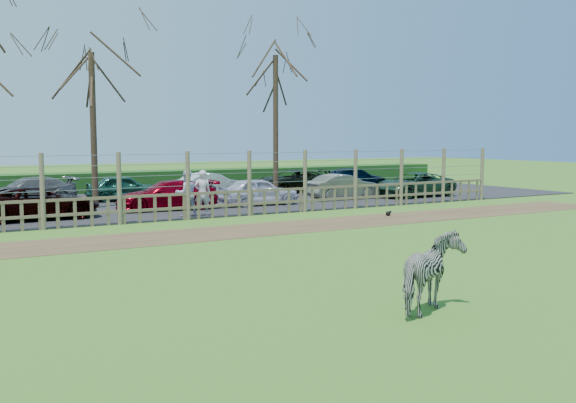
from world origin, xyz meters
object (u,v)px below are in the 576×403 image
tree_right (276,92)px  car_2 (37,203)px  tree_mid (92,92)px  visitor_b (186,194)px  car_3 (167,195)px  car_12 (292,181)px  car_4 (259,191)px  car_11 (211,185)px  car_10 (125,188)px  visitor_a (202,193)px  car_9 (28,191)px  car_5 (343,187)px  crow (388,213)px  car_6 (414,185)px  car_13 (355,179)px  zebra (432,273)px

tree_right → car_2: (-11.76, -3.37, -4.60)m
tree_mid → visitor_b: 6.60m
car_3 → car_12: (8.77, 4.71, 0.00)m
car_4 → car_11: 4.63m
car_11 → car_10: bearing=79.3°
tree_mid → visitor_a: bearing=-59.6°
car_2 → car_12: (13.89, 5.34, 0.00)m
car_12 → tree_mid: bearing=-80.1°
visitor_b → car_4: (4.24, 2.26, -0.26)m
tree_mid → tree_right: tree_right is taller
visitor_a → car_9: size_ratio=0.42×
car_5 → car_12: 4.61m
crow → car_4: car_4 is taller
car_3 → car_6: 12.71m
tree_right → car_9: 12.37m
visitor_b → car_10: bearing=-85.6°
car_5 → car_11: bearing=50.1°
car_5 → car_12: (-0.11, 4.61, 0.00)m
car_2 → car_4: same height
crow → car_13: 12.32m
tree_mid → car_5: 12.19m
car_4 → crow: bearing=-153.3°
tree_right → car_3: 8.54m
tree_mid → car_13: tree_mid is taller
crow → car_9: car_9 is taller
car_10 → car_13: size_ratio=0.85×
car_3 → car_5: same height
car_2 → car_10: size_ratio=1.23×
zebra → car_9: bearing=-19.7°
car_4 → car_6: same height
car_3 → car_12: same height
tree_right → car_9: size_ratio=1.78×
crow → car_11: car_11 is taller
visitor_b → crow: bearing=155.1°
visitor_a → car_3: (-0.48, 2.59, -0.26)m
car_6 → car_9: (-17.29, 5.75, 0.00)m
car_12 → tree_right: bearing=-49.9°
car_6 → car_13: size_ratio=1.04×
tree_mid → car_2: 5.81m
car_13 → car_10: bearing=89.3°
car_10 → zebra: bearing=-175.6°
tree_mid → car_10: (1.94, 2.41, -4.23)m
car_5 → car_9: same height
tree_mid → tree_right: (9.00, 0.50, 0.37)m
car_5 → car_13: same height
tree_mid → car_3: (2.36, -2.25, -4.23)m
car_4 → car_6: bearing=-89.9°
tree_right → car_12: tree_right is taller
tree_mid → car_13: 15.97m
car_2 → car_13: bearing=-76.8°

